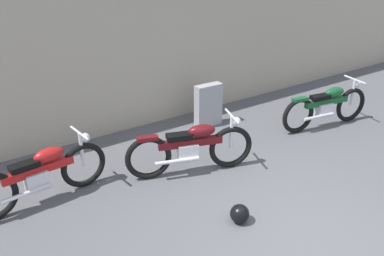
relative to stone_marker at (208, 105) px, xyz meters
name	(u,v)px	position (x,y,z in m)	size (l,w,h in m)	color
ground_plane	(307,243)	(-1.08, -3.69, -0.45)	(40.00, 40.00, 0.00)	#56565B
building_wall	(138,44)	(-1.08, 0.90, 1.23)	(18.00, 0.30, 3.36)	#B2A893
stone_marker	(208,105)	(0.00, 0.00, 0.00)	(0.58, 0.20, 0.89)	#9E9EA3
helmet	(240,214)	(-1.53, -2.85, -0.31)	(0.27, 0.27, 0.27)	black
motorcycle_green	(327,106)	(1.97, -1.40, 0.01)	(2.10, 0.62, 0.95)	black
motorcycle_maroon	(192,148)	(-1.34, -1.39, 0.02)	(2.08, 0.89, 0.97)	black
motorcycle_red	(41,175)	(-3.63, -0.86, 0.01)	(2.11, 0.59, 0.95)	black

